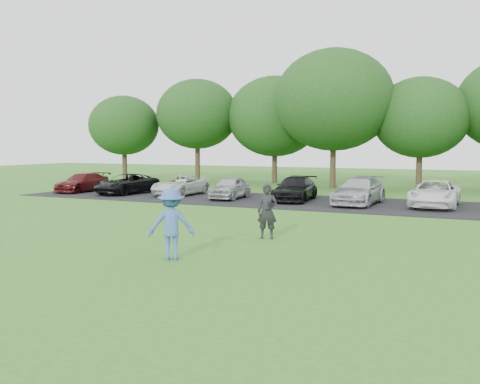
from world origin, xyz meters
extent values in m
plane|color=#326E1F|center=(0.00, 0.00, 0.00)|extent=(100.00, 100.00, 0.00)
cube|color=black|center=(0.00, 13.00, 0.01)|extent=(32.00, 6.50, 0.03)
imported|color=#3E62AE|center=(0.01, -0.42, 0.85)|extent=(1.27, 1.12, 1.70)
cylinder|color=white|center=(0.30, -0.41, 1.90)|extent=(0.28, 0.27, 0.09)
imported|color=black|center=(1.04, 3.14, 0.80)|extent=(0.65, 0.49, 1.61)
cube|color=black|center=(1.22, 2.96, 1.04)|extent=(0.16, 0.13, 0.10)
imported|color=#4A1010|center=(-14.33, 12.75, 0.56)|extent=(1.51, 3.68, 1.07)
imported|color=black|center=(-11.19, 12.76, 0.58)|extent=(2.22, 4.11, 1.10)
imported|color=silver|center=(-8.12, 13.34, 0.56)|extent=(1.84, 3.85, 1.06)
imported|color=#B3B6BA|center=(-4.86, 12.76, 0.58)|extent=(1.52, 3.31, 1.10)
imported|color=black|center=(-1.59, 13.24, 0.60)|extent=(1.93, 4.06, 1.14)
imported|color=#AEB0B5|center=(1.54, 13.06, 0.64)|extent=(1.93, 4.27, 1.21)
imported|color=white|center=(4.77, 13.39, 0.61)|extent=(1.99, 4.20, 1.16)
cylinder|color=#38281C|center=(-18.00, 21.60, 1.10)|extent=(0.36, 0.36, 2.20)
ellipsoid|color=#214C19|center=(-18.00, 21.60, 4.15)|extent=(5.20, 5.20, 4.42)
cylinder|color=#38281C|center=(-12.50, 23.00, 1.35)|extent=(0.36, 0.36, 2.70)
ellipsoid|color=#214C19|center=(-12.50, 23.00, 4.93)|extent=(5.94, 5.94, 5.05)
cylinder|color=#38281C|center=(-7.00, 24.40, 1.10)|extent=(0.36, 0.36, 2.20)
ellipsoid|color=#214C19|center=(-7.00, 24.40, 4.71)|extent=(6.68, 6.68, 5.68)
cylinder|color=#38281C|center=(-2.00, 21.60, 1.35)|extent=(0.36, 0.36, 2.70)
ellipsoid|color=#214C19|center=(-2.00, 21.60, 5.48)|extent=(7.42, 7.42, 6.31)
cylinder|color=#38281C|center=(3.00, 23.00, 1.10)|extent=(0.36, 0.36, 2.20)
ellipsoid|color=#214C19|center=(3.00, 23.00, 4.36)|extent=(5.76, 5.76, 4.90)
camera|label=1|loc=(6.83, -11.18, 2.75)|focal=40.00mm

